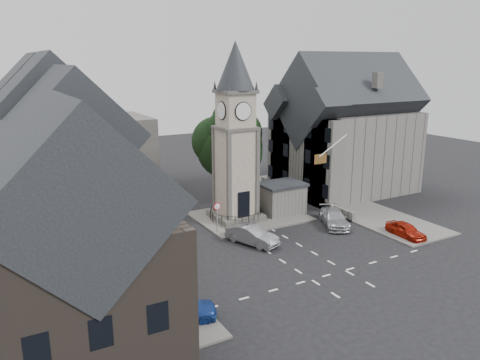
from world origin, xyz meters
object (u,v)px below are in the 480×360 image
pedestrian (331,211)px  car_east_red (406,230)px  car_west_blue (177,310)px  stone_shelter (281,198)px  clock_tower (236,134)px

pedestrian → car_east_red: bearing=101.6°
car_west_blue → car_east_red: 22.10m
stone_shelter → pedestrian: (3.20, -3.71, -0.81)m
car_east_red → clock_tower: bearing=136.2°
stone_shelter → pedestrian: stone_shelter is taller
stone_shelter → pedestrian: size_ratio=2.90×
car_east_red → pedestrian: pedestrian is taller
clock_tower → car_west_blue: size_ratio=3.56×
stone_shelter → car_west_blue: stone_shelter is taller
car_east_red → pedestrian: (-2.40, 6.79, 0.10)m
stone_shelter → clock_tower: bearing=174.2°
car_east_red → stone_shelter: bearing=120.8°
clock_tower → car_east_red: clock_tower is taller
car_east_red → car_west_blue: bearing=-169.4°
clock_tower → car_east_red: size_ratio=4.35×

